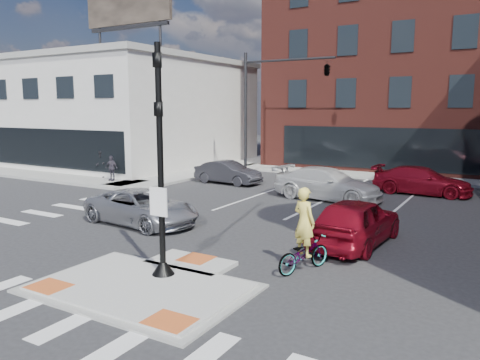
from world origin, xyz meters
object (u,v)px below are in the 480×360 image
Objects in this scene: silver_suv at (142,207)px; bg_car_red at (422,181)px; bg_car_dark at (228,172)px; white_pickup at (328,184)px; pedestrian_a at (102,164)px; red_sedan at (356,221)px; cyclist at (304,243)px; pedestrian_b at (111,168)px.

bg_car_red is at bearing -27.62° from silver_suv.
white_pickup is at bearing -99.22° from bg_car_dark.
red_sedan is at bearing 12.25° from pedestrian_a.
pedestrian_a is at bearing -6.84° from cyclist.
cyclist is at bearing -96.98° from silver_suv.
silver_suv is at bearing 156.75° from white_pickup.
bg_car_dark is at bearing 25.62° from pedestrian_b.
bg_car_dark is (-10.32, 8.67, -0.12)m from red_sedan.
cyclist reaches higher than pedestrian_b.
silver_suv is 2.85× the size of pedestrian_a.
cyclist is at bearing -158.74° from white_pickup.
white_pickup is at bearing 4.58° from pedestrian_b.
pedestrian_b reaches higher than red_sedan.
silver_suv is 9.56m from white_pickup.
silver_suv is at bearing -162.56° from bg_car_dark.
bg_car_red is at bearing -72.35° from cyclist.
cyclist reaches higher than bg_car_dark.
silver_suv is at bearing 147.31° from bg_car_red.
pedestrian_a is at bearing 59.85° from silver_suv.
bg_car_dark is 15.40m from cyclist.
white_pickup is at bearing -52.83° from cyclist.
pedestrian_b reaches higher than silver_suv.
bg_car_red is (3.77, 3.88, -0.06)m from white_pickup.
white_pickup reaches higher than silver_suv.
white_pickup is 1.09× the size of bg_car_red.
bg_car_red is (10.61, 2.21, 0.04)m from bg_car_dark.
bg_car_red is at bearing 15.56° from pedestrian_b.
cyclist reaches higher than pedestrian_a.
bg_car_dark is at bearing 49.75° from pedestrian_a.
pedestrian_b is (-6.18, -3.33, 0.23)m from bg_car_dark.
bg_car_red is 14.10m from cyclist.
cyclist is 1.39× the size of pedestrian_a.
cyclist is 18.13m from pedestrian_b.
red_sedan is at bearing 179.77° from bg_car_red.
bg_car_dark is at bearing 103.05° from bg_car_red.
red_sedan is 1.99× the size of cyclist.
pedestrian_a is at bearing 113.58° from bg_car_dark.
white_pickup is 3.16× the size of pedestrian_a.
red_sedan is (8.00, 1.42, 0.13)m from silver_suv.
bg_car_dark is (-6.83, 1.67, -0.10)m from white_pickup.
cyclist is (9.82, -11.87, 0.12)m from bg_car_dark.
bg_car_dark is at bearing 19.31° from silver_suv.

